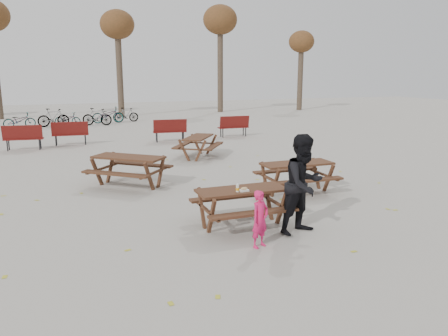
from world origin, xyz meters
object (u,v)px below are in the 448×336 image
object	(u,v)px
picnic_table_east	(297,178)
main_picnic_table	(242,198)
soda_bottle	(238,188)
picnic_table_far	(198,147)
picnic_table_north	(129,171)
food_tray	(244,190)
child	(260,219)
adult	(304,184)

from	to	relation	value
picnic_table_east	main_picnic_table	bearing A→B (deg)	-141.03
soda_bottle	main_picnic_table	bearing A→B (deg)	47.48
main_picnic_table	soda_bottle	size ratio (longest dim) A/B	10.59
picnic_table_east	picnic_table_far	size ratio (longest dim) A/B	1.02
soda_bottle	picnic_table_north	xyz separation A→B (m)	(-1.46, 4.23, -0.43)
soda_bottle	picnic_table_north	distance (m)	4.49
main_picnic_table	food_tray	xyz separation A→B (m)	(-0.03, -0.19, 0.21)
picnic_table_east	soda_bottle	bearing A→B (deg)	-140.32
child	picnic_table_far	size ratio (longest dim) A/B	0.57
main_picnic_table	adult	bearing A→B (deg)	-38.71
child	picnic_table_north	bearing A→B (deg)	81.96
food_tray	picnic_table_east	distance (m)	3.13
main_picnic_table	picnic_table_far	distance (m)	7.54
child	soda_bottle	bearing A→B (deg)	68.09
food_tray	child	distance (m)	0.99
picnic_table_far	food_tray	bearing A→B (deg)	-156.76
adult	picnic_table_far	world-z (taller)	adult
picnic_table_east	picnic_table_north	distance (m)	4.53
child	picnic_table_north	distance (m)	5.39
child	picnic_table_far	distance (m)	8.68
picnic_table_far	adult	bearing A→B (deg)	-149.18
picnic_table_east	adult	bearing A→B (deg)	-117.11
picnic_table_north	picnic_table_east	bearing A→B (deg)	11.59
main_picnic_table	picnic_table_far	world-z (taller)	picnic_table_far
soda_bottle	child	distance (m)	1.01
food_tray	picnic_table_east	size ratio (longest dim) A/B	0.10
soda_bottle	picnic_table_north	world-z (taller)	soda_bottle
picnic_table_east	picnic_table_north	world-z (taller)	picnic_table_north
main_picnic_table	picnic_table_far	size ratio (longest dim) A/B	1.00
adult	picnic_table_north	xyz separation A→B (m)	(-2.58, 4.81, -0.55)
child	picnic_table_north	size ratio (longest dim) A/B	0.53
main_picnic_table	picnic_table_east	bearing A→B (deg)	38.25
food_tray	child	size ratio (longest dim) A/B	0.17
picnic_table_north	picnic_table_far	xyz separation A→B (m)	(3.05, 3.36, -0.03)
picnic_table_east	picnic_table_far	world-z (taller)	picnic_table_east
picnic_table_north	soda_bottle	bearing A→B (deg)	-30.21
picnic_table_far	picnic_table_north	bearing A→B (deg)	171.86
picnic_table_east	picnic_table_north	size ratio (longest dim) A/B	0.95
adult	picnic_table_far	bearing A→B (deg)	70.33
child	picnic_table_north	xyz separation A→B (m)	(-1.50, 5.18, -0.10)
food_tray	soda_bottle	distance (m)	0.15
child	picnic_table_far	world-z (taller)	child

